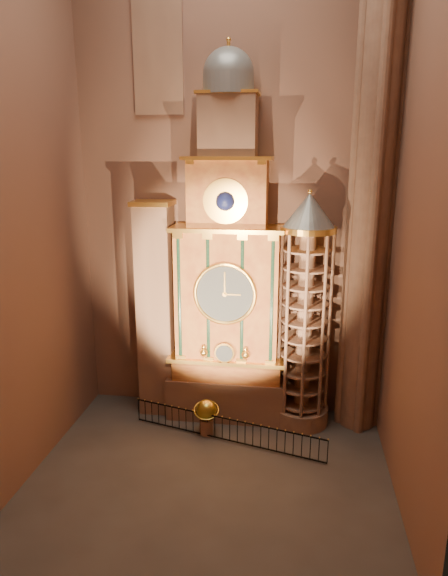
% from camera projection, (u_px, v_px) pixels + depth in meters
% --- Properties ---
extents(floor, '(14.00, 14.00, 0.00)m').
position_uv_depth(floor, '(211.00, 475.00, 20.18)').
color(floor, '#383330').
rests_on(floor, ground).
extents(wall_back, '(22.00, 0.00, 22.00)m').
position_uv_depth(wall_back, '(231.00, 182.00, 23.11)').
color(wall_back, brown).
rests_on(wall_back, floor).
extents(wall_left, '(0.00, 22.00, 22.00)m').
position_uv_depth(wall_left, '(16.00, 189.00, 18.34)').
color(wall_left, brown).
rests_on(wall_left, floor).
extents(wall_right, '(0.00, 22.00, 22.00)m').
position_uv_depth(wall_right, '(424.00, 194.00, 16.40)').
color(wall_right, brown).
rests_on(wall_right, floor).
extents(astronomical_clock, '(5.60, 2.41, 16.70)m').
position_uv_depth(astronomical_clock, '(228.00, 280.00, 23.22)').
color(astronomical_clock, '#8C634C').
rests_on(astronomical_clock, floor).
extents(portrait_tower, '(1.80, 1.60, 10.20)m').
position_uv_depth(portrait_tower, '(156.00, 309.00, 24.10)').
color(portrait_tower, '#8C634C').
rests_on(portrait_tower, floor).
extents(stair_turret, '(2.50, 2.50, 10.80)m').
position_uv_depth(stair_turret, '(305.00, 315.00, 22.85)').
color(stair_turret, '#8C634C').
rests_on(stair_turret, floor).
extents(gothic_pier, '(2.04, 2.04, 22.00)m').
position_uv_depth(gothic_pier, '(373.00, 184.00, 21.31)').
color(gothic_pier, '#8C634C').
rests_on(gothic_pier, floor).
extents(stained_glass_window, '(2.20, 0.14, 5.20)m').
position_uv_depth(stained_glass_window, '(158.00, 51.00, 22.07)').
color(stained_glass_window, navy).
rests_on(stained_glass_window, wall_back).
extents(celestial_globe, '(1.27, 1.21, 1.65)m').
position_uv_depth(celestial_globe, '(206.00, 414.00, 22.87)').
color(celestial_globe, '#8C634C').
rests_on(celestial_globe, floor).
extents(iron_railing, '(8.62, 2.38, 1.08)m').
position_uv_depth(iron_railing, '(226.00, 429.00, 22.36)').
color(iron_railing, black).
rests_on(iron_railing, floor).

